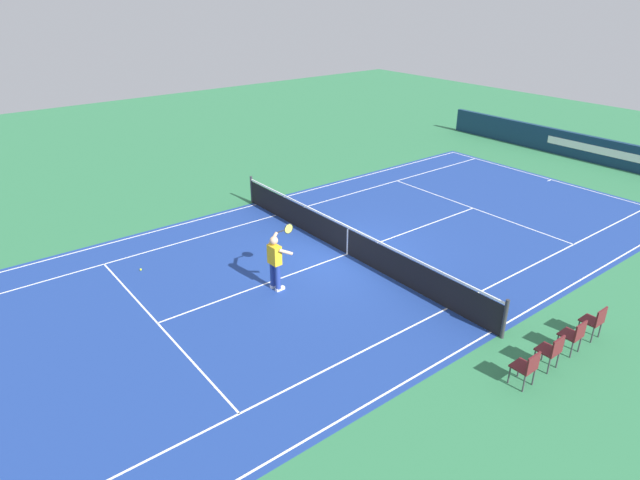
{
  "coord_description": "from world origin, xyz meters",
  "views": [
    {
      "loc": [
        10.3,
        11.75,
        7.85
      ],
      "look_at": [
        1.22,
        0.13,
        0.9
      ],
      "focal_mm": 30.53,
      "sensor_mm": 36.0,
      "label": 1
    }
  ],
  "objects_px": {
    "tennis_player_near": "(275,260)",
    "tennis_ball": "(141,270)",
    "spectator_chair_2": "(552,350)",
    "tennis_net": "(348,240)",
    "spectator_chair_1": "(574,334)",
    "spectator_chair_0": "(595,320)",
    "spectator_chair_3": "(527,366)"
  },
  "relations": [
    {
      "from": "tennis_ball",
      "to": "spectator_chair_0",
      "type": "height_order",
      "value": "spectator_chair_0"
    },
    {
      "from": "tennis_player_near",
      "to": "tennis_ball",
      "type": "relative_size",
      "value": 25.71
    },
    {
      "from": "tennis_ball",
      "to": "spectator_chair_0",
      "type": "relative_size",
      "value": 0.08
    },
    {
      "from": "spectator_chair_1",
      "to": "spectator_chair_2",
      "type": "distance_m",
      "value": 0.95
    },
    {
      "from": "tennis_net",
      "to": "tennis_player_near",
      "type": "relative_size",
      "value": 6.89
    },
    {
      "from": "tennis_player_near",
      "to": "spectator_chair_3",
      "type": "bearing_deg",
      "value": 105.66
    },
    {
      "from": "tennis_player_near",
      "to": "tennis_ball",
      "type": "bearing_deg",
      "value": -52.5
    },
    {
      "from": "spectator_chair_1",
      "to": "spectator_chair_3",
      "type": "xyz_separation_m",
      "value": [
        1.9,
        0.0,
        0.0
      ]
    },
    {
      "from": "tennis_ball",
      "to": "spectator_chair_0",
      "type": "bearing_deg",
      "value": 125.95
    },
    {
      "from": "tennis_ball",
      "to": "spectator_chair_2",
      "type": "xyz_separation_m",
      "value": [
        -5.47,
        10.16,
        0.49
      ]
    },
    {
      "from": "tennis_player_near",
      "to": "spectator_chair_3",
      "type": "xyz_separation_m",
      "value": [
        -1.88,
        6.72,
        -0.41
      ]
    },
    {
      "from": "tennis_player_near",
      "to": "spectator_chair_3",
      "type": "height_order",
      "value": "tennis_player_near"
    },
    {
      "from": "tennis_net",
      "to": "spectator_chair_3",
      "type": "distance_m",
      "value": 7.24
    },
    {
      "from": "tennis_ball",
      "to": "spectator_chair_1",
      "type": "xyz_separation_m",
      "value": [
        -6.42,
        10.16,
        0.49
      ]
    },
    {
      "from": "tennis_player_near",
      "to": "tennis_ball",
      "type": "distance_m",
      "value": 4.42
    },
    {
      "from": "tennis_net",
      "to": "tennis_ball",
      "type": "bearing_deg",
      "value": -28.0
    },
    {
      "from": "tennis_net",
      "to": "spectator_chair_3",
      "type": "relative_size",
      "value": 13.3
    },
    {
      "from": "tennis_net",
      "to": "spectator_chair_0",
      "type": "xyz_separation_m",
      "value": [
        -1.71,
        7.15,
        0.03
      ]
    },
    {
      "from": "spectator_chair_2",
      "to": "spectator_chair_3",
      "type": "height_order",
      "value": "same"
    },
    {
      "from": "tennis_net",
      "to": "spectator_chair_3",
      "type": "height_order",
      "value": "tennis_net"
    },
    {
      "from": "tennis_ball",
      "to": "spectator_chair_3",
      "type": "height_order",
      "value": "spectator_chair_3"
    },
    {
      "from": "tennis_net",
      "to": "spectator_chair_2",
      "type": "distance_m",
      "value": 7.15
    },
    {
      "from": "tennis_net",
      "to": "spectator_chair_1",
      "type": "bearing_deg",
      "value": 96.05
    },
    {
      "from": "tennis_ball",
      "to": "spectator_chair_2",
      "type": "distance_m",
      "value": 11.55
    },
    {
      "from": "tennis_net",
      "to": "tennis_player_near",
      "type": "bearing_deg",
      "value": 8.0
    },
    {
      "from": "tennis_ball",
      "to": "spectator_chair_2",
      "type": "height_order",
      "value": "spectator_chair_2"
    },
    {
      "from": "tennis_player_near",
      "to": "spectator_chair_1",
      "type": "xyz_separation_m",
      "value": [
        -3.78,
        6.72,
        -0.41
      ]
    },
    {
      "from": "tennis_player_near",
      "to": "spectator_chair_2",
      "type": "distance_m",
      "value": 7.31
    },
    {
      "from": "tennis_player_near",
      "to": "spectator_chair_1",
      "type": "distance_m",
      "value": 7.73
    },
    {
      "from": "tennis_ball",
      "to": "spectator_chair_1",
      "type": "bearing_deg",
      "value": 122.28
    },
    {
      "from": "spectator_chair_2",
      "to": "spectator_chair_3",
      "type": "relative_size",
      "value": 1.0
    },
    {
      "from": "tennis_ball",
      "to": "spectator_chair_3",
      "type": "relative_size",
      "value": 0.08
    }
  ]
}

